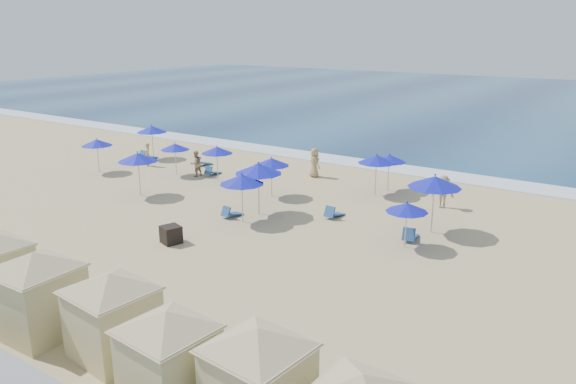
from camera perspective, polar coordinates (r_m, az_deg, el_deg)
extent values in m
plane|color=tan|center=(26.52, -8.64, -3.53)|extent=(160.00, 160.00, 0.00)
cube|color=navy|center=(75.68, 21.05, 8.47)|extent=(160.00, 80.00, 0.06)
cube|color=white|center=(38.81, 7.00, 2.95)|extent=(160.00, 2.50, 0.08)
cube|color=black|center=(24.71, -11.80, -4.25)|extent=(0.96, 0.96, 0.76)
cube|color=#CCC18B|center=(18.67, -23.96, -10.08)|extent=(2.15, 2.15, 2.10)
cube|color=tan|center=(18.25, -24.34, -7.10)|extent=(2.26, 2.26, 0.08)
pyramid|color=tan|center=(18.07, -24.53, -5.57)|extent=(4.61, 4.61, 0.53)
cube|color=#CCC18B|center=(16.79, -17.30, -12.57)|extent=(2.19, 2.19, 2.00)
cube|color=tan|center=(16.35, -17.60, -9.49)|extent=(2.30, 2.30, 0.08)
pyramid|color=tan|center=(16.14, -17.75, -7.88)|extent=(4.37, 4.37, 0.50)
cube|color=#CCC18B|center=(14.72, -11.95, -16.73)|extent=(2.09, 2.09, 1.93)
cube|color=tan|center=(14.23, -12.18, -13.46)|extent=(2.20, 2.20, 0.08)
pyramid|color=tan|center=(14.00, -12.30, -11.75)|extent=(4.21, 4.21, 0.48)
cube|color=tan|center=(13.09, -3.10, -15.56)|extent=(2.28, 2.28, 0.08)
pyramid|color=tan|center=(12.84, -3.13, -13.66)|extent=(4.35, 4.35, 0.50)
pyramid|color=tan|center=(11.78, 7.59, -17.87)|extent=(4.05, 4.05, 0.46)
cylinder|color=#A5A8AD|center=(41.06, -13.58, 4.67)|extent=(0.05, 0.05, 1.93)
cone|color=#1015AF|center=(40.86, -13.68, 6.24)|extent=(2.13, 2.13, 0.46)
sphere|color=#1015AF|center=(40.81, -13.71, 6.62)|extent=(0.08, 0.08, 0.08)
cylinder|color=#A5A8AD|center=(37.99, -18.72, 3.23)|extent=(0.05, 0.05, 1.78)
cone|color=#1015AF|center=(37.78, -18.86, 4.79)|extent=(1.97, 1.97, 0.42)
sphere|color=#1015AF|center=(37.73, -18.90, 5.17)|extent=(0.07, 0.07, 0.07)
cylinder|color=#A5A8AD|center=(36.02, -11.33, 3.01)|extent=(0.04, 0.04, 1.66)
cone|color=#1015AF|center=(35.81, -11.41, 4.54)|extent=(1.84, 1.84, 0.39)
sphere|color=#1015AF|center=(35.77, -11.44, 4.91)|extent=(0.07, 0.07, 0.07)
cylinder|color=#A5A8AD|center=(31.91, -14.85, 1.38)|extent=(0.05, 0.05, 1.99)
cone|color=#1015AF|center=(31.64, -15.01, 3.44)|extent=(2.20, 2.20, 0.47)
sphere|color=#1015AF|center=(31.58, -15.05, 3.95)|extent=(0.08, 0.08, 0.08)
cylinder|color=#A5A8AD|center=(34.19, -7.17, 2.56)|extent=(0.05, 0.05, 1.74)
cone|color=#1015AF|center=(33.96, -7.23, 4.25)|extent=(1.92, 1.92, 0.41)
sphere|color=#1015AF|center=(33.91, -7.24, 4.67)|extent=(0.07, 0.07, 0.07)
cylinder|color=#A5A8AD|center=(30.74, -1.67, 1.17)|extent=(0.05, 0.05, 1.78)
cone|color=#1015AF|center=(30.48, -1.69, 3.08)|extent=(1.97, 1.97, 0.42)
sphere|color=#1015AF|center=(30.42, -1.69, 3.55)|extent=(0.08, 0.08, 0.08)
cylinder|color=#A5A8AD|center=(27.77, -2.99, -0.14)|extent=(0.06, 0.06, 2.13)
cone|color=#1015AF|center=(27.44, -3.03, 2.39)|extent=(2.35, 2.35, 0.50)
sphere|color=#1015AF|center=(27.37, -3.04, 3.01)|extent=(0.09, 0.09, 0.09)
cylinder|color=#A5A8AD|center=(31.35, 8.90, 1.36)|extent=(0.05, 0.05, 1.87)
cone|color=#1015AF|center=(31.09, 8.99, 3.33)|extent=(2.07, 2.07, 0.44)
sphere|color=#1015AF|center=(31.03, 9.01, 3.81)|extent=(0.08, 0.08, 0.08)
cylinder|color=#A5A8AD|center=(26.70, -4.66, -1.08)|extent=(0.05, 0.05, 1.92)
cone|color=#1015AF|center=(26.38, -4.72, 1.28)|extent=(2.12, 2.12, 0.46)
sphere|color=#1015AF|center=(26.31, -4.73, 1.87)|extent=(0.08, 0.08, 0.08)
cylinder|color=#A5A8AD|center=(32.36, 10.16, 1.63)|extent=(0.05, 0.05, 1.72)
cone|color=#1015AF|center=(32.12, 10.25, 3.39)|extent=(1.90, 1.90, 0.41)
sphere|color=#1015AF|center=(32.06, 10.27, 3.82)|extent=(0.07, 0.07, 0.07)
cylinder|color=#A5A8AD|center=(26.03, 14.48, -1.72)|extent=(0.06, 0.06, 2.18)
cone|color=#1015AF|center=(25.68, 14.69, 1.02)|extent=(2.41, 2.41, 0.52)
sphere|color=#1015AF|center=(25.60, 14.74, 1.70)|extent=(0.09, 0.09, 0.09)
cylinder|color=#A5A8AD|center=(24.09, 11.86, -3.71)|extent=(0.04, 0.04, 1.62)
cone|color=#1015AF|center=(23.78, 12.00, -1.54)|extent=(1.79, 1.79, 0.38)
sphere|color=#1015AF|center=(23.71, 12.03, -1.00)|extent=(0.07, 0.07, 0.07)
cube|color=#234D82|center=(40.99, -13.97, 3.49)|extent=(0.72, 1.30, 0.34)
cube|color=#234D82|center=(40.65, -14.58, 3.70)|extent=(0.62, 0.40, 0.60)
cube|color=#234D82|center=(38.44, -8.53, 2.94)|extent=(0.88, 1.26, 0.32)
cube|color=#234D82|center=(38.17, -9.18, 3.17)|extent=(0.61, 0.47, 0.56)
cube|color=#234D82|center=(35.85, -7.59, 2.00)|extent=(0.54, 1.11, 0.30)
cube|color=#234D82|center=(35.45, -8.09, 2.19)|extent=(0.52, 0.31, 0.53)
cube|color=#234D82|center=(27.76, -5.64, -2.19)|extent=(0.63, 1.12, 0.29)
cube|color=#234D82|center=(27.41, -6.34, -1.99)|extent=(0.53, 0.35, 0.52)
cube|color=#234D82|center=(27.65, 4.78, -2.23)|extent=(0.61, 1.16, 0.31)
cube|color=#234D82|center=(27.21, 4.24, -2.02)|extent=(0.55, 0.35, 0.54)
cube|color=#234D82|center=(25.26, 12.35, -4.37)|extent=(0.75, 1.24, 0.32)
cube|color=#234D82|center=(24.73, 12.16, -4.23)|extent=(0.60, 0.41, 0.56)
imported|color=tan|center=(38.79, -14.07, 3.70)|extent=(0.68, 0.62, 1.56)
imported|color=tan|center=(35.44, -9.35, 2.86)|extent=(0.75, 0.89, 1.62)
imported|color=tan|center=(29.83, 15.47, 0.04)|extent=(1.23, 0.86, 1.73)
imported|color=tan|center=(34.87, 2.69, 3.01)|extent=(1.05, 0.90, 1.82)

